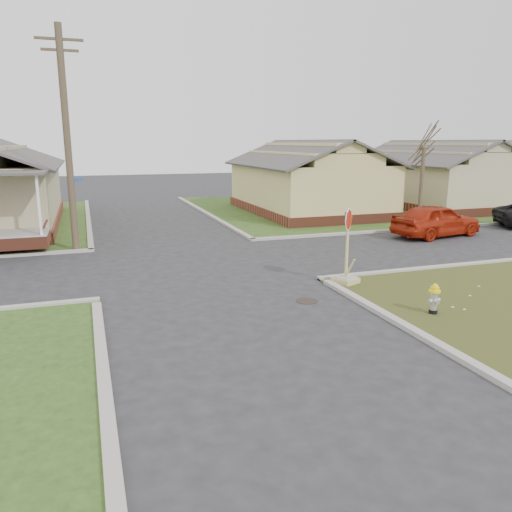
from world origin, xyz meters
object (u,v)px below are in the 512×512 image
object	(u,v)px
stop_sign	(346,267)
red_sedan	(436,220)
fire_hydrant	(434,297)
utility_pole	(67,138)

from	to	relation	value
stop_sign	red_sedan	world-z (taller)	stop_sign
fire_hydrant	red_sedan	size ratio (longest dim) A/B	0.18
stop_sign	red_sedan	xyz separation A→B (m)	(8.28, 6.06, 0.22)
red_sedan	utility_pole	bearing A→B (deg)	73.16
stop_sign	utility_pole	bearing A→B (deg)	112.95
utility_pole	red_sedan	world-z (taller)	utility_pole
utility_pole	fire_hydrant	size ratio (longest dim) A/B	10.92
utility_pole	stop_sign	xyz separation A→B (m)	(8.33, -8.19, -4.08)
utility_pole	fire_hydrant	distance (m)	15.30
fire_hydrant	utility_pole	bearing A→B (deg)	126.17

